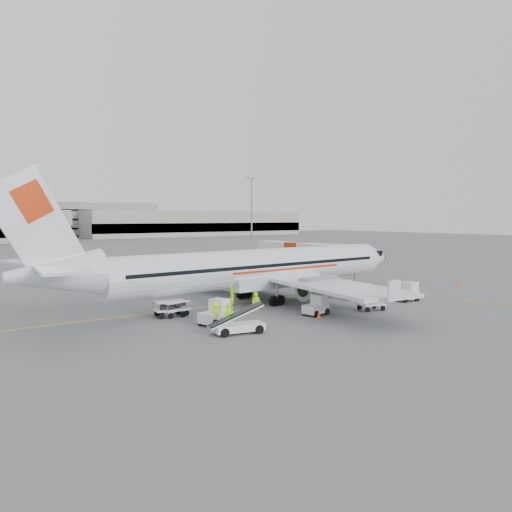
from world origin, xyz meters
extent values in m
plane|color=#56595B|center=(0.00, 0.00, 0.00)|extent=(360.00, 360.00, 0.00)
cube|color=yellow|center=(0.00, 0.00, 0.01)|extent=(44.00, 0.20, 0.01)
cube|color=yellow|center=(14.00, -8.00, 0.01)|extent=(0.20, 20.00, 0.01)
cone|color=#F3530C|center=(22.60, -4.28, 0.27)|extent=(0.33, 0.33, 0.54)
cone|color=#F3530C|center=(-4.78, 9.72, 0.36)|extent=(0.44, 0.44, 0.71)
cone|color=#F3530C|center=(-2.02, -8.80, 0.27)|extent=(0.33, 0.33, 0.53)
imported|color=#B1FF0F|center=(-5.01, -1.73, 0.94)|extent=(0.78, 0.81, 1.87)
imported|color=#B1FF0F|center=(-4.50, -4.38, 0.80)|extent=(0.91, 0.98, 1.61)
imported|color=#B1FF0F|center=(-9.61, -6.89, 0.83)|extent=(0.90, 1.21, 1.67)
imported|color=#B1FF0F|center=(-9.44, -8.28, 0.87)|extent=(1.08, 0.58, 1.75)
camera|label=1|loc=(-26.55, -35.55, 7.36)|focal=35.00mm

